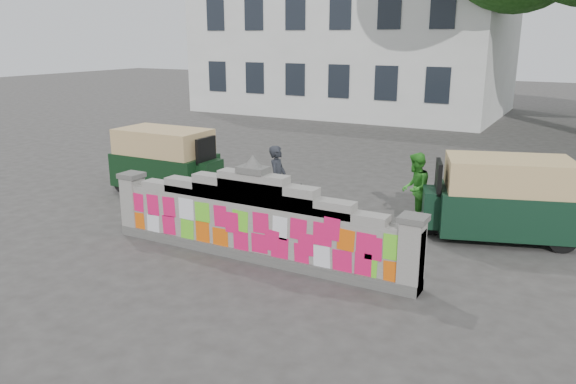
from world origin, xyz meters
name	(u,v)px	position (x,y,z in m)	size (l,w,h in m)	color
ground	(255,259)	(0.00, 0.00, 0.00)	(100.00, 100.00, 0.00)	#383533
parapet_wall	(254,221)	(0.00, -0.01, 0.75)	(6.48, 0.44, 2.01)	#4C4C49
building	(356,38)	(-7.00, 21.98, 4.01)	(16.00, 10.00, 8.90)	silver
cyclist_bike	(278,204)	(-0.65, 2.03, 0.45)	(0.60, 1.73, 0.91)	black
cyclist_rider	(278,191)	(-0.65, 2.03, 0.77)	(0.56, 0.37, 1.54)	#23252B
pedestrian	(415,189)	(2.02, 3.54, 0.81)	(0.79, 0.61, 1.62)	green
rickshaw_left	(167,160)	(-4.61, 2.93, 0.89)	(3.11, 1.48, 1.72)	black
rickshaw_right	(502,198)	(3.89, 3.41, 0.89)	(3.19, 2.19, 1.72)	black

